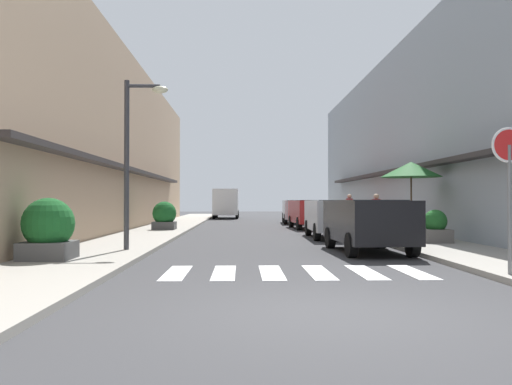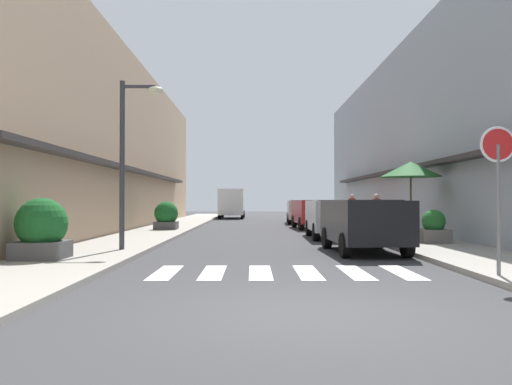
{
  "view_description": "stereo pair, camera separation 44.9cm",
  "coord_description": "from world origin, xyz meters",
  "px_view_note": "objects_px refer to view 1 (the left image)",
  "views": [
    {
      "loc": [
        -1.08,
        -6.76,
        1.46
      ],
      "look_at": [
        -0.49,
        14.2,
        1.77
      ],
      "focal_mm": 36.85,
      "sensor_mm": 36.0,
      "label": 1
    },
    {
      "loc": [
        -0.63,
        -6.77,
        1.46
      ],
      "look_at": [
        -0.49,
        14.2,
        1.77
      ],
      "focal_mm": 36.85,
      "sensor_mm": 36.0,
      "label": 2
    }
  ],
  "objects_px": {
    "parked_car_near": "(368,220)",
    "parked_car_far": "(310,211)",
    "round_street_sign": "(509,161)",
    "planter_corner": "(48,230)",
    "parked_car_mid": "(333,214)",
    "parked_car_distant": "(297,209)",
    "planter_far": "(164,216)",
    "pedestrian_walking_near": "(376,213)",
    "pedestrian_walking_far": "(349,210)",
    "cafe_umbrella": "(411,170)",
    "delivery_van": "(226,201)",
    "street_lamp": "(135,144)",
    "planter_midblock": "(435,228)"
  },
  "relations": [
    {
      "from": "parked_car_near",
      "to": "parked_car_mid",
      "type": "bearing_deg",
      "value": 90.0
    },
    {
      "from": "round_street_sign",
      "to": "street_lamp",
      "type": "relative_size",
      "value": 0.58
    },
    {
      "from": "planter_midblock",
      "to": "delivery_van",
      "type": "bearing_deg",
      "value": 105.77
    },
    {
      "from": "parked_car_distant",
      "to": "pedestrian_walking_near",
      "type": "bearing_deg",
      "value": -82.44
    },
    {
      "from": "parked_car_mid",
      "to": "pedestrian_walking_far",
      "type": "distance_m",
      "value": 6.84
    },
    {
      "from": "parked_car_far",
      "to": "parked_car_distant",
      "type": "height_order",
      "value": "same"
    },
    {
      "from": "pedestrian_walking_near",
      "to": "parked_car_far",
      "type": "bearing_deg",
      "value": 131.99
    },
    {
      "from": "parked_car_far",
      "to": "round_street_sign",
      "type": "height_order",
      "value": "round_street_sign"
    },
    {
      "from": "parked_car_far",
      "to": "planter_far",
      "type": "bearing_deg",
      "value": -160.15
    },
    {
      "from": "planter_far",
      "to": "parked_car_near",
      "type": "bearing_deg",
      "value": -53.77
    },
    {
      "from": "pedestrian_walking_near",
      "to": "delivery_van",
      "type": "bearing_deg",
      "value": 133.54
    },
    {
      "from": "street_lamp",
      "to": "planter_far",
      "type": "height_order",
      "value": "street_lamp"
    },
    {
      "from": "parked_car_far",
      "to": "round_street_sign",
      "type": "distance_m",
      "value": 17.49
    },
    {
      "from": "parked_car_mid",
      "to": "planter_far",
      "type": "bearing_deg",
      "value": 150.21
    },
    {
      "from": "parked_car_near",
      "to": "planter_far",
      "type": "distance_m",
      "value": 11.97
    },
    {
      "from": "pedestrian_walking_near",
      "to": "pedestrian_walking_far",
      "type": "bearing_deg",
      "value": 114.87
    },
    {
      "from": "parked_car_distant",
      "to": "street_lamp",
      "type": "xyz_separation_m",
      "value": [
        -6.45,
        -18.6,
        2.07
      ]
    },
    {
      "from": "street_lamp",
      "to": "planter_corner",
      "type": "xyz_separation_m",
      "value": [
        -1.47,
        -2.31,
        -2.2
      ]
    },
    {
      "from": "street_lamp",
      "to": "delivery_van",
      "type": "bearing_deg",
      "value": 86.6
    },
    {
      "from": "pedestrian_walking_near",
      "to": "round_street_sign",
      "type": "bearing_deg",
      "value": -64.47
    },
    {
      "from": "round_street_sign",
      "to": "pedestrian_walking_far",
      "type": "distance_m",
      "value": 17.39
    },
    {
      "from": "parked_car_near",
      "to": "pedestrian_walking_far",
      "type": "xyz_separation_m",
      "value": [
        2.0,
        12.15,
        0.07
      ]
    },
    {
      "from": "round_street_sign",
      "to": "planter_corner",
      "type": "xyz_separation_m",
      "value": [
        -9.23,
        2.67,
        -1.37
      ]
    },
    {
      "from": "parked_car_distant",
      "to": "round_street_sign",
      "type": "xyz_separation_m",
      "value": [
        1.32,
        -23.59,
        1.24
      ]
    },
    {
      "from": "parked_car_far",
      "to": "street_lamp",
      "type": "distance_m",
      "value": 14.14
    },
    {
      "from": "parked_car_mid",
      "to": "parked_car_distant",
      "type": "relative_size",
      "value": 0.96
    },
    {
      "from": "parked_car_near",
      "to": "parked_car_far",
      "type": "distance_m",
      "value": 12.21
    },
    {
      "from": "parked_car_far",
      "to": "parked_car_mid",
      "type": "bearing_deg",
      "value": -90.0
    },
    {
      "from": "round_street_sign",
      "to": "pedestrian_walking_far",
      "type": "relative_size",
      "value": 1.61
    },
    {
      "from": "round_street_sign",
      "to": "cafe_umbrella",
      "type": "xyz_separation_m",
      "value": [
        1.22,
        9.21,
        0.39
      ]
    },
    {
      "from": "cafe_umbrella",
      "to": "delivery_van",
      "type": "bearing_deg",
      "value": 106.83
    },
    {
      "from": "parked_car_mid",
      "to": "planter_midblock",
      "type": "distance_m",
      "value": 4.5
    },
    {
      "from": "parked_car_mid",
      "to": "planter_far",
      "type": "xyz_separation_m",
      "value": [
        -7.07,
        4.05,
        -0.19
      ]
    },
    {
      "from": "street_lamp",
      "to": "pedestrian_walking_near",
      "type": "bearing_deg",
      "value": 35.69
    },
    {
      "from": "parked_car_near",
      "to": "parked_car_distant",
      "type": "height_order",
      "value": "same"
    },
    {
      "from": "street_lamp",
      "to": "planter_far",
      "type": "bearing_deg",
      "value": 93.62
    },
    {
      "from": "parked_car_distant",
      "to": "pedestrian_walking_near",
      "type": "xyz_separation_m",
      "value": [
        1.69,
        -12.76,
        0.03
      ]
    },
    {
      "from": "street_lamp",
      "to": "parked_car_far",
      "type": "bearing_deg",
      "value": 62.55
    },
    {
      "from": "planter_midblock",
      "to": "pedestrian_walking_near",
      "type": "xyz_separation_m",
      "value": [
        -0.94,
        3.68,
        0.36
      ]
    },
    {
      "from": "pedestrian_walking_near",
      "to": "pedestrian_walking_far",
      "type": "distance_m",
      "value": 6.52
    },
    {
      "from": "planter_midblock",
      "to": "parked_car_mid",
      "type": "bearing_deg",
      "value": 125.83
    },
    {
      "from": "delivery_van",
      "to": "cafe_umbrella",
      "type": "distance_m",
      "value": 25.22
    },
    {
      "from": "round_street_sign",
      "to": "cafe_umbrella",
      "type": "distance_m",
      "value": 9.3
    },
    {
      "from": "parked_car_mid",
      "to": "pedestrian_walking_far",
      "type": "xyz_separation_m",
      "value": [
        2.0,
        6.55,
        0.06
      ]
    },
    {
      "from": "planter_far",
      "to": "cafe_umbrella",
      "type": "bearing_deg",
      "value": -30.39
    },
    {
      "from": "parked_car_distant",
      "to": "cafe_umbrella",
      "type": "distance_m",
      "value": 14.69
    },
    {
      "from": "round_street_sign",
      "to": "planter_far",
      "type": "bearing_deg",
      "value": 119.47
    },
    {
      "from": "parked_car_mid",
      "to": "planter_far",
      "type": "height_order",
      "value": "parked_car_mid"
    },
    {
      "from": "parked_car_mid",
      "to": "planter_corner",
      "type": "bearing_deg",
      "value": -134.26
    },
    {
      "from": "street_lamp",
      "to": "cafe_umbrella",
      "type": "bearing_deg",
      "value": 25.2
    }
  ]
}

